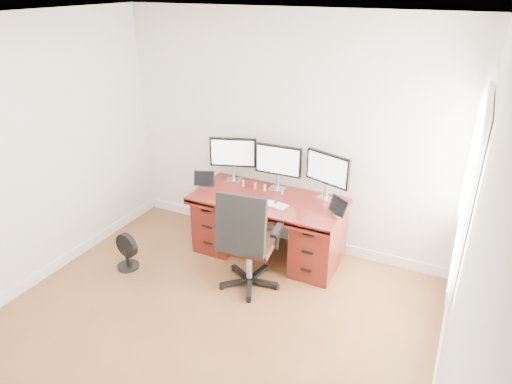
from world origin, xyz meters
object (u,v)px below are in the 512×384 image
at_px(office_chair, 247,257).
at_px(keyboard, 260,203).
at_px(floor_fan, 126,252).
at_px(monitor_center, 278,162).
at_px(desk, 269,224).

distance_m(office_chair, keyboard, 0.62).
bearing_deg(floor_fan, monitor_center, 49.84).
xyz_separation_m(monitor_center, keyboard, (-0.02, -0.43, -0.33)).
height_order(office_chair, monitor_center, monitor_center).
distance_m(floor_fan, keyboard, 1.58).
height_order(monitor_center, keyboard, monitor_center).
relative_size(floor_fan, monitor_center, 0.77).
relative_size(office_chair, keyboard, 3.66).
bearing_deg(floor_fan, keyboard, 38.12).
distance_m(desk, keyboard, 0.40).
relative_size(office_chair, floor_fan, 2.70).
distance_m(desk, office_chair, 0.68).
relative_size(desk, office_chair, 1.49).
xyz_separation_m(desk, monitor_center, (0.00, 0.24, 0.68)).
bearing_deg(desk, office_chair, -84.18).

